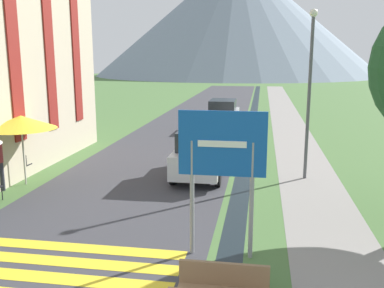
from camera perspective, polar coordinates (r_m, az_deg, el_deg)
ground_plane at (r=24.81m, az=4.98°, el=1.35°), size 160.00×160.00×0.00m
road at (r=34.90m, az=2.14°, el=4.39°), size 6.40×60.00×0.01m
footpath at (r=34.68m, az=12.21°, el=4.09°), size 2.20×60.00×0.01m
drainage_channel at (r=34.64m, az=8.24°, el=4.22°), size 0.60×60.00×0.00m
crosswalk_marking at (r=9.90m, az=-18.26°, el=-15.52°), size 5.44×2.54×0.01m
mountain_distant at (r=103.19m, az=5.94°, el=16.60°), size 64.48×64.48×26.74m
road_sign at (r=9.26m, az=4.02°, el=-2.08°), size 1.91×0.11×3.30m
parked_car_near at (r=15.82m, az=1.07°, el=-1.20°), size 1.77×3.82×1.82m
parked_car_far at (r=26.29m, az=4.14°, el=3.95°), size 1.89×3.99×1.82m
cafe_chair_far_right at (r=17.09m, az=-21.59°, el=-2.41°), size 0.40×0.40×0.85m
cafe_chair_middle at (r=16.11m, az=-24.18°, el=-3.45°), size 0.40×0.40×0.85m
cafe_umbrella_middle_yellow at (r=15.74m, az=-21.84°, el=2.71°), size 2.38×2.38×2.44m
person_seated_far at (r=16.66m, az=-23.05°, el=-2.18°), size 0.32×0.32×1.29m
streetlamp at (r=15.80m, az=15.43°, el=7.89°), size 0.28×0.28×6.01m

